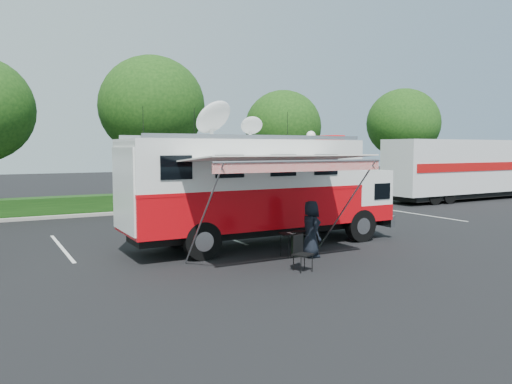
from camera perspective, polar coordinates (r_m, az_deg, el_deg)
ground_plane at (r=18.29m, az=0.76°, el=-6.06°), size 120.00×120.00×0.00m
back_border at (r=30.25m, az=-9.61°, el=7.76°), size 60.00×6.14×8.87m
stall_lines at (r=20.70m, az=-4.58°, el=-4.76°), size 24.12×5.50×0.01m
command_truck at (r=17.97m, az=0.53°, el=0.47°), size 10.17×2.80×4.89m
awning at (r=14.95m, az=2.97°, el=3.62°), size 5.55×2.85×3.35m
person at (r=16.40m, az=6.27°, el=-7.38°), size 0.71×0.97×1.83m
folding_table at (r=16.32m, az=4.40°, el=-4.86°), size 1.03×0.84×0.77m
folding_chair at (r=14.49m, az=5.11°, el=-6.58°), size 0.64×0.68×1.02m
trash_bin at (r=16.52m, az=4.88°, el=-5.85°), size 0.53×0.53×0.80m
semi_trailer at (r=37.01m, az=22.86°, el=2.51°), size 13.28×3.05×4.08m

